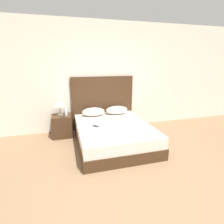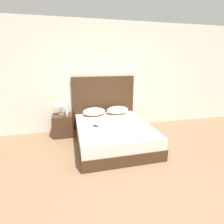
# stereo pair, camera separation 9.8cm
# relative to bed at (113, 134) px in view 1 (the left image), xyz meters

# --- Properties ---
(ground_plane) EXTENTS (16.00, 16.00, 0.00)m
(ground_plane) POSITION_rel_bed_xyz_m (0.07, -1.60, -0.22)
(ground_plane) COLOR #8C6B4C
(wall_back) EXTENTS (10.00, 0.06, 2.70)m
(wall_back) POSITION_rel_bed_xyz_m (0.07, 1.06, 1.13)
(wall_back) COLOR silver
(wall_back) RESTS_ON ground_plane
(bed) EXTENTS (1.54, 1.92, 0.44)m
(bed) POSITION_rel_bed_xyz_m (0.00, 0.00, 0.00)
(bed) COLOR #422B19
(bed) RESTS_ON ground_plane
(headboard) EXTENTS (1.61, 0.05, 1.38)m
(headboard) POSITION_rel_bed_xyz_m (0.00, 0.98, 0.47)
(headboard) COLOR #422B19
(headboard) RESTS_ON ground_plane
(pillow_left) EXTENTS (0.56, 0.35, 0.20)m
(pillow_left) POSITION_rel_bed_xyz_m (-0.30, 0.73, 0.32)
(pillow_left) COLOR silver
(pillow_left) RESTS_ON bed
(pillow_right) EXTENTS (0.56, 0.35, 0.20)m
(pillow_right) POSITION_rel_bed_xyz_m (0.30, 0.73, 0.32)
(pillow_right) COLOR silver
(pillow_right) RESTS_ON bed
(phone_on_bed) EXTENTS (0.14, 0.16, 0.01)m
(phone_on_bed) POSITION_rel_bed_xyz_m (-0.38, -0.02, 0.23)
(phone_on_bed) COLOR #232328
(phone_on_bed) RESTS_ON bed
(nightstand) EXTENTS (0.45, 0.42, 0.52)m
(nightstand) POSITION_rel_bed_xyz_m (-1.07, 0.70, 0.04)
(nightstand) COLOR #422B19
(nightstand) RESTS_ON ground_plane
(table_lamp) EXTENTS (0.29, 0.29, 0.35)m
(table_lamp) POSITION_rel_bed_xyz_m (-1.09, 0.78, 0.57)
(table_lamp) COLOR tan
(table_lamp) RESTS_ON nightstand
(phone_on_nightstand) EXTENTS (0.09, 0.16, 0.01)m
(phone_on_nightstand) POSITION_rel_bed_xyz_m (-1.03, 0.59, 0.31)
(phone_on_nightstand) COLOR #232328
(phone_on_nightstand) RESTS_ON nightstand
(toiletry_bottle) EXTENTS (0.06, 0.06, 0.16)m
(toiletry_bottle) POSITION_rel_bed_xyz_m (-0.96, 0.67, 0.38)
(toiletry_bottle) COLOR silver
(toiletry_bottle) RESTS_ON nightstand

